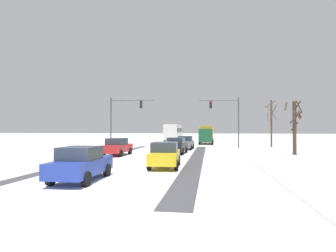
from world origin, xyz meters
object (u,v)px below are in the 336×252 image
(box_truck_delivery, at_px, (206,134))
(bare_tree_sidewalk_far, at_px, (271,121))
(traffic_signal_near_left, at_px, (123,114))
(car_black_second, at_px, (176,146))
(car_blue_fifth, at_px, (81,163))
(bare_tree_sidewalk_mid, at_px, (295,125))
(car_yellow_cab_fourth, at_px, (165,155))
(bus_oncoming, at_px, (173,132))
(traffic_signal_near_right, at_px, (228,114))
(car_red_third, at_px, (117,147))
(car_grey_lead, at_px, (185,143))

(box_truck_delivery, xyz_separation_m, bare_tree_sidewalk_far, (9.00, -6.57, 1.91))
(traffic_signal_near_left, xyz_separation_m, bare_tree_sidewalk_far, (19.39, 6.24, -0.87))
(car_black_second, distance_m, car_blue_fifth, 14.99)
(car_black_second, distance_m, bare_tree_sidewalk_mid, 11.58)
(car_yellow_cab_fourth, bearing_deg, bare_tree_sidewalk_far, 62.75)
(traffic_signal_near_left, xyz_separation_m, bus_oncoming, (3.76, 20.67, -2.41))
(traffic_signal_near_right, xyz_separation_m, car_red_third, (-10.85, -10.49, -3.55))
(car_black_second, xyz_separation_m, bare_tree_sidewalk_mid, (11.37, 0.61, 2.07))
(traffic_signal_near_right, height_order, box_truck_delivery, traffic_signal_near_right)
(car_grey_lead, relative_size, bare_tree_sidewalk_mid, 0.80)
(car_red_third, distance_m, bare_tree_sidewalk_far, 22.79)
(car_yellow_cab_fourth, bearing_deg, car_red_third, 128.51)
(bus_oncoming, distance_m, bare_tree_sidewalk_far, 21.33)
(car_grey_lead, distance_m, car_blue_fifth, 21.05)
(traffic_signal_near_left, distance_m, car_blue_fifth, 21.59)
(traffic_signal_near_left, relative_size, bare_tree_sidewalk_mid, 1.25)
(car_grey_lead, bearing_deg, car_black_second, -93.55)
(car_grey_lead, height_order, box_truck_delivery, box_truck_delivery)
(bus_oncoming, bearing_deg, car_yellow_cab_fourth, -83.30)
(bare_tree_sidewalk_far, bearing_deg, car_blue_fifth, -118.36)
(car_grey_lead, height_order, car_red_third, same)
(car_grey_lead, xyz_separation_m, bus_oncoming, (-4.21, 20.60, 1.18))
(box_truck_delivery, bearing_deg, car_black_second, -98.48)
(car_black_second, relative_size, box_truck_delivery, 0.56)
(box_truck_delivery, xyz_separation_m, bare_tree_sidewalk_mid, (8.57, -18.20, 1.25))
(box_truck_delivery, bearing_deg, bare_tree_sidewalk_mid, -64.78)
(traffic_signal_near_left, xyz_separation_m, box_truck_delivery, (10.40, 12.81, -2.77))
(car_yellow_cab_fourth, distance_m, bus_oncoming, 36.74)
(traffic_signal_near_left, height_order, bare_tree_sidewalk_far, bare_tree_sidewalk_far)
(traffic_signal_near_left, distance_m, bare_tree_sidewalk_far, 20.39)
(bus_oncoming, xyz_separation_m, bare_tree_sidewalk_far, (15.63, -14.43, 1.55))
(traffic_signal_near_left, bearing_deg, car_grey_lead, 0.53)
(car_blue_fifth, height_order, bus_oncoming, bus_oncoming)
(car_grey_lead, relative_size, bare_tree_sidewalk_far, 0.64)
(box_truck_delivery, relative_size, bare_tree_sidewalk_mid, 1.44)
(traffic_signal_near_left, bearing_deg, car_black_second, -38.31)
(car_yellow_cab_fourth, distance_m, box_truck_delivery, 28.71)
(traffic_signal_near_right, relative_size, bus_oncoming, 0.59)
(car_yellow_cab_fourth, xyz_separation_m, bare_tree_sidewalk_far, (11.35, 22.04, 2.72))
(car_black_second, distance_m, bus_oncoming, 26.97)
(traffic_signal_near_right, height_order, car_grey_lead, traffic_signal_near_right)
(car_blue_fifth, relative_size, box_truck_delivery, 0.56)
(traffic_signal_near_right, distance_m, car_yellow_cab_fourth, 18.74)
(bare_tree_sidewalk_far, bearing_deg, car_black_second, -133.94)
(car_black_second, height_order, bare_tree_sidewalk_far, bare_tree_sidewalk_far)
(traffic_signal_near_left, relative_size, car_grey_lead, 1.56)
(car_red_third, bearing_deg, car_blue_fifth, -78.36)
(car_blue_fifth, relative_size, bare_tree_sidewalk_mid, 0.80)
(traffic_signal_near_right, bearing_deg, car_yellow_cab_fourth, -106.21)
(traffic_signal_near_left, height_order, bus_oncoming, traffic_signal_near_left)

